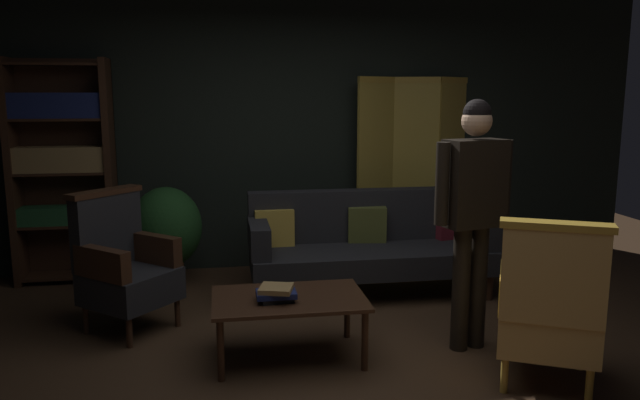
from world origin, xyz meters
The scene contains 13 objects.
ground_plane centered at (0.00, 0.00, 0.00)m, with size 10.00×10.00×0.00m, color #3D2819.
back_wall centered at (0.00, 2.45, 1.40)m, with size 7.20×0.10×2.80m, color black.
folding_screen centered at (1.23, 2.29, 0.99)m, with size 1.27×0.33×1.90m.
bookshelf centered at (-2.15, 2.19, 1.09)m, with size 0.90×0.32×2.05m.
velvet_couch centered at (0.55, 1.45, 0.45)m, with size 2.12×0.78×0.88m.
coffee_table centered at (-0.31, 0.18, 0.37)m, with size 1.00×0.64×0.42m.
armchair_gilt_accent centered at (1.16, -0.46, 0.49)m, with size 0.78×0.77×1.04m.
armchair_wing_left centered at (-1.45, 0.89, 0.49)m, with size 0.81×0.82×1.04m.
standing_figure centered at (0.93, 0.14, 1.03)m, with size 0.58×0.30×1.70m.
potted_plant centered at (-1.22, 1.82, 0.53)m, with size 0.63×0.63×0.92m.
book_black_cloth centered at (-0.40, 0.11, 0.44)m, with size 0.20×0.14×0.03m, color black.
book_navy_cloth centered at (-0.40, 0.11, 0.47)m, with size 0.26×0.17×0.04m, color navy.
book_tan_leather centered at (-0.40, 0.11, 0.50)m, with size 0.20×0.19×0.03m, color #9E7A47.
Camera 1 is at (-0.73, -3.61, 1.73)m, focal length 34.02 mm.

